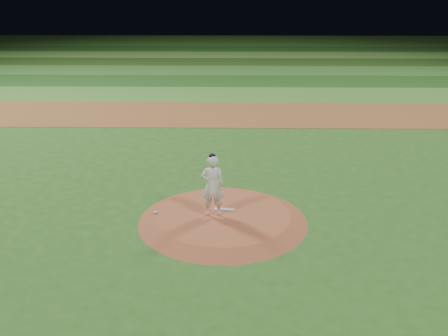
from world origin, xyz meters
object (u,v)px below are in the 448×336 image
Objects in this scene: pitching_rubber at (224,209)px; pitchers_mound at (223,217)px; rosin_bag at (155,212)px; pitcher_on_mound at (212,185)px.

pitchers_mound is at bearing -90.60° from pitching_rubber.
pitching_rubber is (0.04, 0.32, 0.14)m from pitchers_mound.
pitching_rubber is 4.87× the size of rosin_bag.
pitcher_on_mound is (-0.37, -0.39, 1.01)m from pitching_rubber.
pitchers_mound is 8.28× the size of pitching_rubber.
pitcher_on_mound is at bearing -168.50° from pitchers_mound.
pitchers_mound is at bearing 11.50° from pitcher_on_mound.
pitching_rubber is at bearing 46.10° from pitcher_on_mound.
rosin_bag is at bearing -165.35° from pitching_rubber.
pitchers_mound is at bearing -0.61° from rosin_bag.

